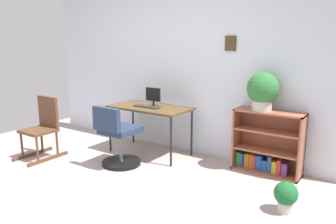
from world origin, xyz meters
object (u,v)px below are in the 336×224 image
object	(u,v)px
keyboard	(147,107)
rocking_chair	(43,127)
monitor	(153,97)
office_chair	(118,140)
desk	(150,110)
bookshelf_low	(267,145)
potted_plant_floor	(286,195)
potted_plant_on_shelf	(263,90)

from	to	relation	value
keyboard	rocking_chair	size ratio (longest dim) A/B	0.47
monitor	office_chair	world-z (taller)	monitor
desk	office_chair	xyz separation A→B (m)	(-0.04, -0.64, -0.29)
office_chair	desk	bearing A→B (deg)	86.63
office_chair	bookshelf_low	distance (m)	1.92
rocking_chair	potted_plant_floor	xyz separation A→B (m)	(3.30, 0.34, -0.26)
office_chair	potted_plant_on_shelf	distance (m)	1.95
keyboard	potted_plant_floor	distance (m)	2.28
monitor	keyboard	size ratio (longest dim) A/B	0.66
office_chair	potted_plant_floor	distance (m)	2.18
potted_plant_on_shelf	potted_plant_floor	size ratio (longest dim) A/B	1.50
potted_plant_floor	potted_plant_on_shelf	bearing A→B (deg)	123.65
keyboard	potted_plant_floor	xyz separation A→B (m)	(2.14, -0.57, -0.54)
monitor	keyboard	bearing A→B (deg)	-105.92
monitor	potted_plant_floor	xyz separation A→B (m)	(2.11, -0.68, -0.67)
desk	keyboard	distance (m)	0.09
potted_plant_on_shelf	potted_plant_floor	bearing A→B (deg)	-56.35
keyboard	bookshelf_low	bearing A→B (deg)	11.92
potted_plant_on_shelf	potted_plant_floor	world-z (taller)	potted_plant_on_shelf
monitor	potted_plant_on_shelf	distance (m)	1.56
office_chair	rocking_chair	distance (m)	1.18
rocking_chair	potted_plant_on_shelf	size ratio (longest dim) A/B	1.84
keyboard	potted_plant_floor	bearing A→B (deg)	-14.93
office_chair	keyboard	bearing A→B (deg)	86.45
office_chair	potted_plant_on_shelf	xyz separation A→B (m)	(1.60, 0.87, 0.69)
rocking_chair	bookshelf_low	bearing A→B (deg)	24.13
potted_plant_floor	keyboard	bearing A→B (deg)	165.07
monitor	keyboard	xyz separation A→B (m)	(-0.03, -0.11, -0.13)
potted_plant_on_shelf	potted_plant_floor	xyz separation A→B (m)	(0.58, -0.86, -0.87)
rocking_chair	keyboard	bearing A→B (deg)	38.10
monitor	bookshelf_low	size ratio (longest dim) A/B	0.32
monitor	rocking_chair	world-z (taller)	monitor
desk	rocking_chair	distance (m)	1.53
office_chair	rocking_chair	world-z (taller)	rocking_chair
desk	monitor	bearing A→B (deg)	57.55
potted_plant_on_shelf	potted_plant_floor	distance (m)	1.36
keyboard	monitor	bearing A→B (deg)	74.08
potted_plant_floor	desk	bearing A→B (deg)	163.46
monitor	rocking_chair	distance (m)	1.62
desk	office_chair	world-z (taller)	office_chair
bookshelf_low	potted_plant_floor	world-z (taller)	bookshelf_low
bookshelf_low	potted_plant_on_shelf	distance (m)	0.71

